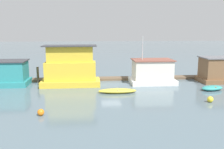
{
  "coord_description": "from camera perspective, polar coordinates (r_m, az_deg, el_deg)",
  "views": [
    {
      "loc": [
        -2.66,
        -30.4,
        6.96
      ],
      "look_at": [
        0.0,
        -1.0,
        1.4
      ],
      "focal_mm": 40.0,
      "sensor_mm": 36.0,
      "label": 1
    }
  ],
  "objects": [
    {
      "name": "buoy_orange",
      "position": [
        21.02,
        -15.97,
        -8.31
      ],
      "size": [
        0.55,
        0.55,
        0.55
      ],
      "primitive_type": "sphere",
      "color": "orange",
      "rests_on": "ground_plane"
    },
    {
      "name": "dinghy_teal",
      "position": [
        30.35,
        21.92,
        -2.87
      ],
      "size": [
        2.91,
        2.04,
        0.52
      ],
      "color": "teal",
      "rests_on": "ground_plane"
    },
    {
      "name": "mooring_post_far_right",
      "position": [
        33.26,
        -16.59,
        -0.07
      ],
      "size": [
        0.29,
        0.29,
        2.03
      ],
      "primitive_type": "cylinder",
      "color": "brown",
      "rests_on": "ground_plane"
    },
    {
      "name": "ground_plane",
      "position": [
        31.29,
        -0.16,
        -2.18
      ],
      "size": [
        200.0,
        200.0,
        0.0
      ],
      "primitive_type": "plane",
      "color": "slate"
    },
    {
      "name": "houseboat_yellow",
      "position": [
        30.64,
        -9.48,
        1.3
      ],
      "size": [
        7.07,
        3.21,
        4.9
      ],
      "color": "gold",
      "rests_on": "ground_plane"
    },
    {
      "name": "dock_walkway",
      "position": [
        33.86,
        -0.56,
        -0.93
      ],
      "size": [
        42.4,
        1.54,
        0.3
      ],
      "primitive_type": "cube",
      "color": "brown",
      "rests_on": "ground_plane"
    },
    {
      "name": "buoy_yellow",
      "position": [
        25.44,
        21.54,
        -5.3
      ],
      "size": [
        0.58,
        0.58,
        0.58
      ],
      "primitive_type": "sphere",
      "color": "yellow",
      "rests_on": "ground_plane"
    },
    {
      "name": "dinghy_yellow",
      "position": [
        27.02,
        1.24,
        -3.74
      ],
      "size": [
        4.16,
        1.41,
        0.47
      ],
      "color": "yellow",
      "rests_on": "ground_plane"
    },
    {
      "name": "houseboat_white",
      "position": [
        32.02,
        9.17,
        0.56
      ],
      "size": [
        5.63,
        3.92,
        5.93
      ],
      "color": "white",
      "rests_on": "ground_plane"
    }
  ]
}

